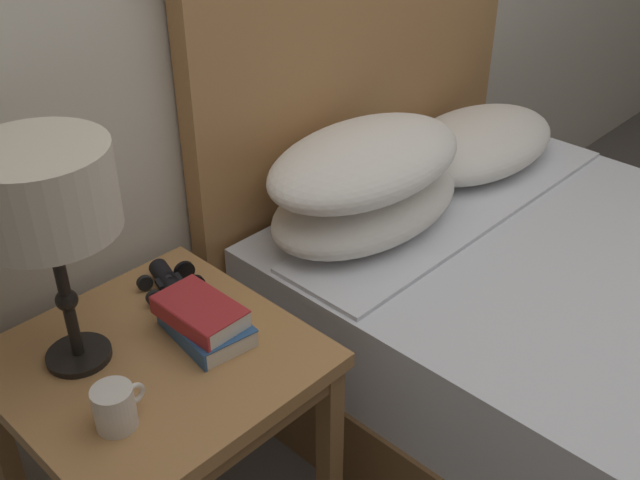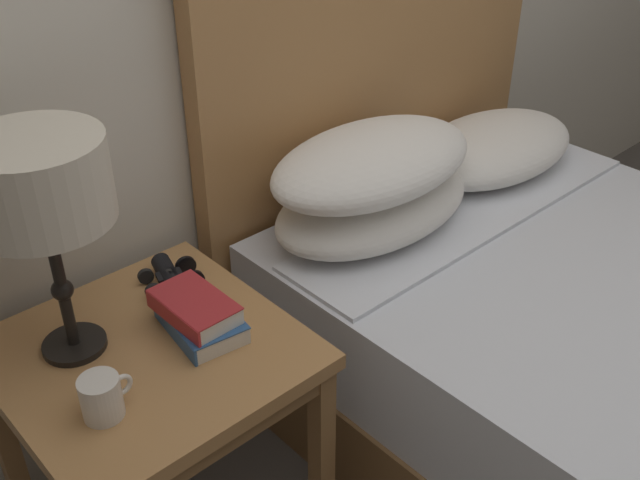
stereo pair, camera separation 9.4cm
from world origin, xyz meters
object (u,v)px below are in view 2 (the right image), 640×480
(book_on_nightstand, at_px, (200,322))
(binoculars_pair, at_px, (171,278))
(nightstand, at_px, (151,376))
(book_stacked_on_top, at_px, (194,307))
(table_lamp, at_px, (39,187))
(coffee_mug, at_px, (102,397))
(bed, at_px, (627,370))

(book_on_nightstand, relative_size, binoculars_pair, 1.30)
(nightstand, height_order, book_stacked_on_top, book_stacked_on_top)
(table_lamp, height_order, coffee_mug, table_lamp)
(binoculars_pair, bearing_deg, coffee_mug, -140.11)
(coffee_mug, bearing_deg, book_on_nightstand, 17.01)
(bed, distance_m, book_on_nightstand, 1.06)
(book_on_nightstand, height_order, book_stacked_on_top, book_stacked_on_top)
(table_lamp, xyz_separation_m, book_stacked_on_top, (0.22, -0.12, -0.31))
(binoculars_pair, distance_m, coffee_mug, 0.41)
(nightstand, bearing_deg, book_stacked_on_top, -10.17)
(nightstand, xyz_separation_m, bed, (0.97, -0.60, -0.17))
(bed, bearing_deg, table_lamp, 146.83)
(nightstand, bearing_deg, table_lamp, 135.78)
(bed, height_order, book_on_nightstand, bed)
(bed, relative_size, binoculars_pair, 12.33)
(nightstand, relative_size, book_stacked_on_top, 3.04)
(book_on_nightstand, distance_m, binoculars_pair, 0.18)
(nightstand, distance_m, coffee_mug, 0.22)
(nightstand, distance_m, book_on_nightstand, 0.16)
(book_on_nightstand, xyz_separation_m, book_stacked_on_top, (-0.01, 0.01, 0.04))
(bed, xyz_separation_m, binoculars_pair, (-0.81, 0.75, 0.27))
(nightstand, relative_size, coffee_mug, 5.63)
(nightstand, distance_m, book_stacked_on_top, 0.18)
(table_lamp, xyz_separation_m, binoculars_pair, (0.26, 0.05, -0.35))
(nightstand, distance_m, binoculars_pair, 0.24)
(table_lamp, distance_m, binoculars_pair, 0.44)
(coffee_mug, bearing_deg, bed, -23.59)
(binoculars_pair, xyz_separation_m, coffee_mug, (-0.31, -0.26, 0.02))
(table_lamp, relative_size, book_stacked_on_top, 2.45)
(bed, xyz_separation_m, book_stacked_on_top, (-0.86, 0.58, 0.31))
(book_stacked_on_top, distance_m, binoculars_pair, 0.18)
(table_lamp, bearing_deg, bed, -33.17)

